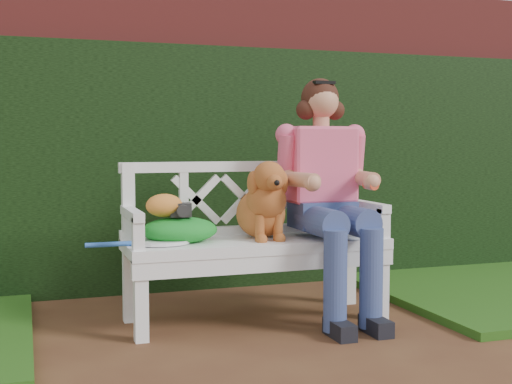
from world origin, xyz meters
name	(u,v)px	position (x,y,z in m)	size (l,w,h in m)	color
ground	(275,358)	(0.00, 0.00, 0.00)	(60.00, 60.00, 0.00)	#4A2919
brick_wall	(185,133)	(0.00, 1.90, 1.10)	(10.00, 0.30, 2.20)	maroon
ivy_hedge	(192,168)	(0.00, 1.68, 0.85)	(10.00, 0.18, 1.70)	#1A3713
garden_bench	(256,280)	(0.14, 0.69, 0.24)	(1.58, 0.60, 0.48)	white
seated_woman	(324,200)	(0.55, 0.67, 0.70)	(0.59, 0.79, 1.39)	#F92864
dog	(263,199)	(0.17, 0.68, 0.71)	(0.30, 0.41, 0.46)	#B3754A
tennis_racket	(157,242)	(-0.45, 0.64, 0.49)	(0.59, 0.25, 0.03)	white
green_bag	(180,229)	(-0.31, 0.69, 0.55)	(0.42, 0.33, 0.14)	#1C762D
camera_item	(181,210)	(-0.31, 0.68, 0.66)	(0.12, 0.09, 0.08)	#272727
baseball_glove	(164,205)	(-0.40, 0.69, 0.69)	(0.20, 0.15, 0.13)	orange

